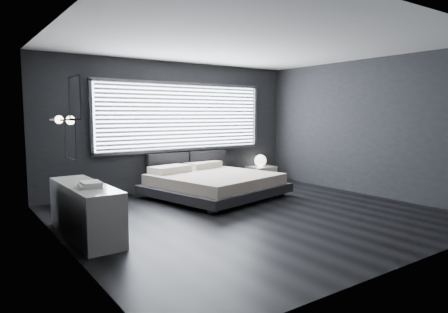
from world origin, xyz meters
TOP-DOWN VIEW (x-y plane):
  - room at (0.00, 0.00)m, footprint 6.04×6.00m
  - window at (0.20, 2.70)m, footprint 4.14×0.09m
  - headboard at (0.26, 2.64)m, footprint 1.96×0.16m
  - sconce_near at (-2.88, 0.05)m, footprint 0.18×0.11m
  - sconce_far at (-2.88, 0.65)m, footprint 0.18×0.11m
  - wall_art_upper at (-2.98, -0.55)m, footprint 0.01×0.48m
  - wall_art_lower at (-2.98, -0.30)m, footprint 0.01×0.48m
  - bed at (0.25, 1.59)m, footprint 2.78×2.70m
  - nightstand at (2.29, 2.50)m, footprint 0.65×0.55m
  - orb_lamp at (2.26, 2.50)m, footprint 0.30×0.30m
  - dresser at (-2.65, 0.38)m, footprint 0.54×1.81m
  - book_stack at (-2.64, 0.13)m, footprint 0.33×0.40m

SIDE VIEW (x-z plane):
  - nightstand at x=2.29m, z-range 0.00..0.37m
  - bed at x=0.25m, z-range -0.02..0.58m
  - dresser at x=-2.65m, z-range 0.00..0.72m
  - orb_lamp at x=2.26m, z-range 0.37..0.66m
  - headboard at x=0.26m, z-range 0.31..0.83m
  - book_stack at x=-2.64m, z-range 0.72..0.79m
  - wall_art_lower at x=-2.98m, z-range 1.14..1.62m
  - room at x=0.00m, z-range 0.00..2.80m
  - sconce_near at x=-2.88m, z-range 1.55..1.66m
  - sconce_far at x=-2.88m, z-range 1.55..1.66m
  - window at x=0.20m, z-range 0.85..2.37m
  - wall_art_upper at x=-2.98m, z-range 1.61..2.09m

